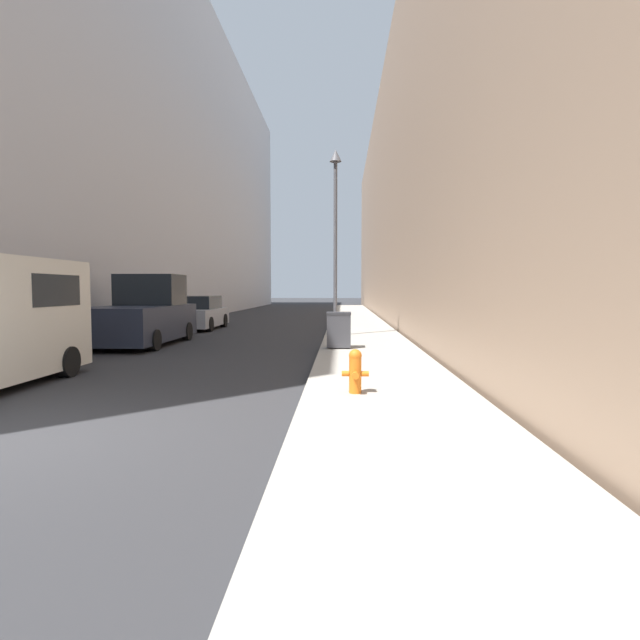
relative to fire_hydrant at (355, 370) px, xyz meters
name	(u,v)px	position (x,y,z in m)	size (l,w,h in m)	color
sidewalk_right	(359,326)	(0.57, 15.55, -0.44)	(2.87, 60.00, 0.13)	#9E998E
building_left_glass	(109,153)	(-15.06, 23.55, 9.98)	(12.00, 60.00, 20.98)	#BCBCC1
building_right_stone	(477,200)	(8.11, 23.55, 6.82)	(12.00, 60.00, 14.66)	#9E7F66
fire_hydrant	(355,370)	(0.00, 0.00, 0.00)	(0.44, 0.33, 0.72)	orange
trash_bin	(339,329)	(-0.31, 6.27, 0.16)	(0.70, 0.62, 1.04)	#3D3D42
lamppost	(335,219)	(-0.47, 10.24, 3.86)	(0.43, 0.43, 6.73)	#4C4C51
pickup_truck	(143,316)	(-6.80, 8.12, 0.44)	(2.27, 5.04, 2.33)	#232838
parked_sedan_near	(198,314)	(-6.82, 14.45, 0.20)	(1.98, 4.34, 1.52)	#A3A8B2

